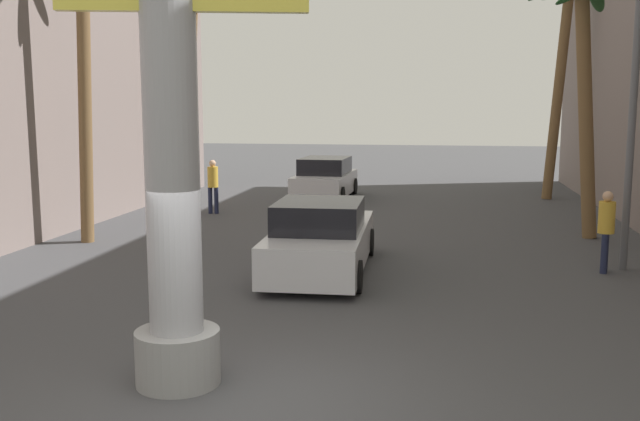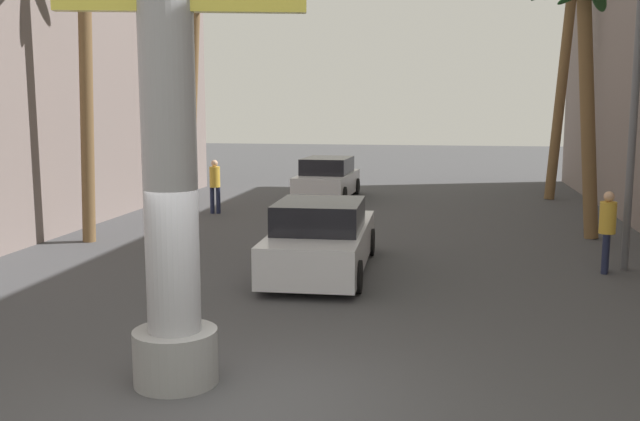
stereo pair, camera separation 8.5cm
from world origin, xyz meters
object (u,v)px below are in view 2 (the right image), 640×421
object	(u,v)px
palm_tree_mid_left	(85,37)
palm_tree_far_right	(561,73)
palm_tree_far_left	(192,62)
car_far	(327,179)
pedestrian_mid_right	(607,226)
pedestrian_far_left	(215,182)
car_lead	(321,239)
street_lamp	(614,81)
palm_tree_mid_right	(589,84)
traffic_light_mast	(27,80)

from	to	relation	value
palm_tree_mid_left	palm_tree_far_right	world-z (taller)	palm_tree_mid_left
palm_tree_far_left	palm_tree_far_right	xyz separation A→B (m)	(13.19, 3.07, -0.36)
car_far	pedestrian_mid_right	xyz separation A→B (m)	(7.78, -11.01, 0.28)
palm_tree_far_left	pedestrian_mid_right	distance (m)	16.04
pedestrian_far_left	car_far	bearing A→B (deg)	55.52
car_lead	pedestrian_mid_right	size ratio (longest dim) A/B	2.88
palm_tree_far_left	pedestrian_far_left	bearing A→B (deg)	-58.41
street_lamp	palm_tree_mid_right	world-z (taller)	palm_tree_mid_right
traffic_light_mast	palm_tree_mid_right	xyz separation A→B (m)	(10.56, 8.64, 0.14)
palm_tree_far_right	pedestrian_far_left	distance (m)	13.41
palm_tree_mid_right	pedestrian_mid_right	world-z (taller)	palm_tree_mid_right
palm_tree_far_left	palm_tree_mid_left	xyz separation A→B (m)	(0.04, -7.85, 0.17)
car_far	palm_tree_mid_right	bearing A→B (deg)	-40.72
car_lead	car_far	distance (m)	12.08
palm_tree_far_left	palm_tree_mid_right	world-z (taller)	palm_tree_far_left
car_lead	palm_tree_mid_left	xyz separation A→B (m)	(-6.45, 2.38, 4.52)
street_lamp	pedestrian_mid_right	xyz separation A→B (m)	(-0.05, -0.37, -3.01)
palm_tree_far_right	street_lamp	bearing A→B (deg)	-93.40
street_lamp	palm_tree_far_right	distance (m)	12.04
car_far	pedestrian_mid_right	world-z (taller)	pedestrian_mid_right
car_far	palm_tree_mid_right	xyz separation A→B (m)	(8.02, -6.90, 3.34)
car_far	pedestrian_far_left	xyz separation A→B (m)	(-3.01, -4.38, 0.29)
car_lead	car_far	size ratio (longest dim) A/B	1.15
palm_tree_far_left	pedestrian_mid_right	world-z (taller)	palm_tree_far_left
car_lead	palm_tree_mid_right	world-z (taller)	palm_tree_mid_right
traffic_light_mast	car_far	xyz separation A→B (m)	(2.54, 15.54, -3.21)
car_far	palm_tree_far_left	xyz separation A→B (m)	(-4.65, -1.71, 4.31)
palm_tree_far_left	pedestrian_mid_right	size ratio (longest dim) A/B	4.59
palm_tree_far_left	palm_tree_mid_right	bearing A→B (deg)	-22.29
pedestrian_far_left	palm_tree_far_right	bearing A→B (deg)	26.42
palm_tree_mid_left	pedestrian_mid_right	world-z (taller)	palm_tree_mid_left
traffic_light_mast	car_far	world-z (taller)	traffic_light_mast
pedestrian_mid_right	palm_tree_far_right	bearing A→B (deg)	86.46
car_lead	palm_tree_far_left	world-z (taller)	palm_tree_far_left
palm_tree_far_left	car_lead	bearing A→B (deg)	-57.63
traffic_light_mast	palm_tree_mid_left	distance (m)	6.46
palm_tree_far_left	palm_tree_mid_right	xyz separation A→B (m)	(12.67, -5.19, -0.97)
street_lamp	pedestrian_mid_right	world-z (taller)	street_lamp
palm_tree_far_left	car_far	bearing A→B (deg)	20.16
pedestrian_mid_right	street_lamp	bearing A→B (deg)	82.23
palm_tree_far_left	palm_tree_mid_left	world-z (taller)	palm_tree_mid_left
car_lead	palm_tree_mid_right	size ratio (longest dim) A/B	0.76
palm_tree_far_left	palm_tree_mid_right	distance (m)	13.73
street_lamp	car_lead	world-z (taller)	street_lamp
palm_tree_far_left	pedestrian_mid_right	bearing A→B (deg)	-36.81
palm_tree_far_right	palm_tree_mid_right	world-z (taller)	palm_tree_far_right
street_lamp	palm_tree_mid_left	size ratio (longest dim) A/B	0.80
street_lamp	palm_tree_mid_left	world-z (taller)	palm_tree_mid_left
palm_tree_far_left	pedestrian_far_left	distance (m)	5.10
street_lamp	palm_tree_mid_left	xyz separation A→B (m)	(-12.44, 1.08, 1.19)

